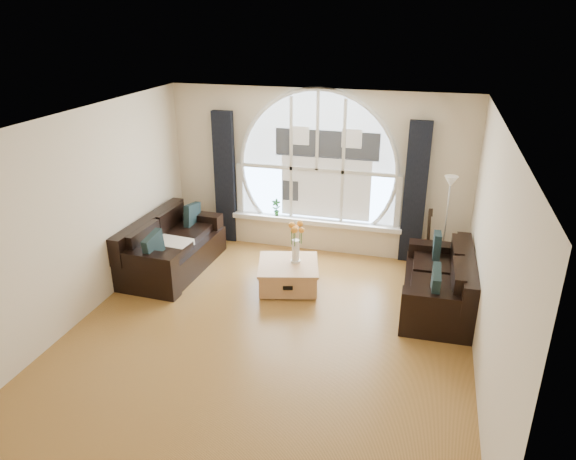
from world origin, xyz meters
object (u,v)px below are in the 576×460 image
at_px(sofa_right, 438,280).
at_px(guitar, 428,238).
at_px(floor_lamp, 445,227).
at_px(coffee_chest, 288,274).
at_px(vase_flowers, 296,238).
at_px(potted_plant, 276,207).
at_px(sofa_left, 173,246).

xyz_separation_m(sofa_right, guitar, (-0.18, 1.15, 0.13)).
bearing_deg(floor_lamp, guitar, 146.21).
distance_m(coffee_chest, vase_flowers, 0.58).
relative_size(coffee_chest, floor_lamp, 0.54).
bearing_deg(floor_lamp, potted_plant, 170.90).
bearing_deg(coffee_chest, vase_flowers, 30.05).
bearing_deg(sofa_right, vase_flowers, 176.50).
height_order(coffee_chest, floor_lamp, floor_lamp).
relative_size(sofa_right, floor_lamp, 1.12).
bearing_deg(coffee_chest, potted_plant, 98.48).
distance_m(coffee_chest, potted_plant, 1.64).
distance_m(sofa_right, guitar, 1.17).
bearing_deg(floor_lamp, coffee_chest, -155.43).
bearing_deg(vase_flowers, guitar, 29.89).
relative_size(sofa_right, potted_plant, 6.16).
bearing_deg(potted_plant, guitar, -6.46).
height_order(sofa_left, potted_plant, potted_plant).
distance_m(vase_flowers, floor_lamp, 2.28).
bearing_deg(floor_lamp, sofa_right, -93.09).
relative_size(vase_flowers, potted_plant, 2.42).
bearing_deg(sofa_right, coffee_chest, 178.93).
xyz_separation_m(floor_lamp, potted_plant, (-2.79, 0.45, -0.11)).
bearing_deg(sofa_right, floor_lamp, 85.69).
bearing_deg(floor_lamp, vase_flowers, -156.49).
bearing_deg(guitar, sofa_left, -176.32).
xyz_separation_m(coffee_chest, guitar, (1.94, 1.15, 0.32)).
distance_m(sofa_right, potted_plant, 3.10).
relative_size(sofa_left, vase_flowers, 2.72).
xyz_separation_m(vase_flowers, potted_plant, (-0.70, 1.36, -0.08)).
distance_m(sofa_left, coffee_chest, 1.92).
height_order(vase_flowers, floor_lamp, floor_lamp).
bearing_deg(sofa_left, vase_flowers, 2.21).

